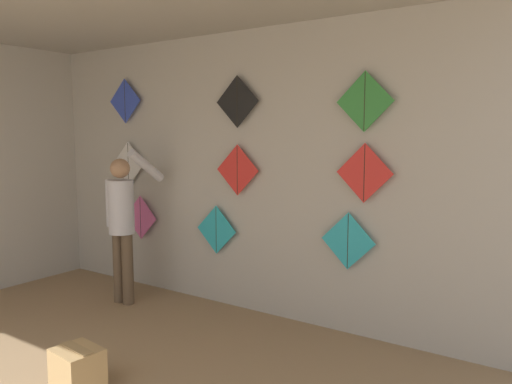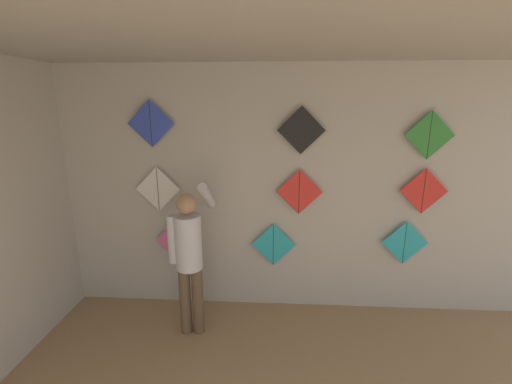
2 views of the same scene
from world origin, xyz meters
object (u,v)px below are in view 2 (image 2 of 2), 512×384
Objects in this scene: kite_0 at (177,241)px; kite_3 at (158,189)px; shopkeeper at (189,252)px; kite_1 at (273,245)px; kite_5 at (424,191)px; kite_8 at (430,135)px; kite_6 at (151,124)px; kite_4 at (299,192)px; kite_7 at (301,130)px; kite_2 at (405,243)px.

kite_3 reaches higher than kite_0.
shopkeeper reaches higher than kite_1.
kite_1 is at bearing 180.00° from kite_5.
kite_3 is at bearing 180.00° from kite_8.
kite_0 is at bearing 0.00° from kite_3.
kite_6 is at bearing 130.88° from shopkeeper.
kite_6 is at bearing 180.00° from kite_4.
kite_1 is 1.00× the size of kite_7.
kite_4 is 1.00× the size of kite_6.
kite_2 is (2.60, 0.00, 0.04)m from kite_0.
kite_7 is at bearing 180.00° from kite_5.
kite_4 is at bearing 180.00° from kite_2.
kite_6 is 1.62m from kite_7.
kite_6 is at bearing 180.00° from kite_7.
shopkeeper is at bearing -47.99° from kite_3.
kite_3 is (-0.46, 0.51, 0.52)m from shopkeeper.
kite_6 reaches higher than shopkeeper.
shopkeeper reaches higher than kite_0.
kite_8 reaches higher than kite_4.
kite_8 reaches higher than kite_0.
kite_0 is 1.00× the size of kite_1.
kite_8 reaches higher than kite_2.
kite_1 is (0.85, 0.51, -0.13)m from shopkeeper.
kite_6 reaches higher than kite_5.
kite_1 is 1.00× the size of kite_2.
kite_1 is 1.46m from kite_3.
kite_2 is 1.00× the size of kite_4.
shopkeeper is 3.22× the size of kite_6.
kite_4 is 0.67m from kite_7.
kite_7 reaches higher than kite_2.
kite_2 is 3.10m from kite_6.
shopkeeper is 3.22× the size of kite_5.
kite_6 reaches higher than kite_8.
kite_2 is at bearing 0.00° from kite_7.
kite_3 is at bearing 180.00° from kite_0.
kite_2 is at bearing 0.00° from kite_1.
kite_5 is at bearing 0.00° from kite_8.
kite_3 is at bearing 180.00° from kite_4.
shopkeeper is 3.22× the size of kite_3.
kite_6 is 2.94m from kite_8.
kite_0 is 1.00× the size of kite_2.
kite_3 reaches higher than shopkeeper.
kite_7 is at bearing 0.00° from kite_1.
shopkeeper is at bearing -46.43° from kite_6.
kite_3 is 2.92m from kite_5.
kite_6 reaches higher than kite_1.
kite_7 reaches higher than kite_8.
shopkeeper is 1.71m from kite_7.
shopkeeper is 0.59m from kite_0.
kite_3 is at bearing 180.00° from kite_2.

